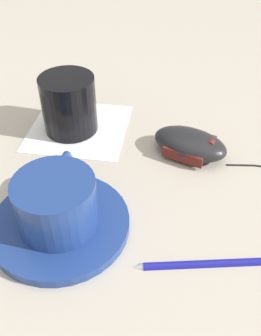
# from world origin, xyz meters

# --- Properties ---
(ground_plane) EXTENTS (3.00, 3.00, 0.00)m
(ground_plane) POSITION_xyz_m (0.00, 0.00, 0.00)
(ground_plane) COLOR #B2A899
(saucer) EXTENTS (0.15, 0.15, 0.01)m
(saucer) POSITION_xyz_m (-0.09, 0.00, 0.01)
(saucer) COLOR navy
(saucer) RESTS_ON ground
(coffee_cup) EXTENTS (0.11, 0.09, 0.06)m
(coffee_cup) POSITION_xyz_m (-0.09, -0.00, 0.04)
(coffee_cup) COLOR navy
(coffee_cup) RESTS_ON saucer
(computer_mouse) EXTENTS (0.09, 0.12, 0.03)m
(computer_mouse) POSITION_xyz_m (0.06, -0.14, 0.02)
(computer_mouse) COLOR black
(computer_mouse) RESTS_ON ground
(napkin_under_glass) EXTENTS (0.15, 0.15, 0.00)m
(napkin_under_glass) POSITION_xyz_m (0.10, 0.02, 0.00)
(napkin_under_glass) COLOR white
(napkin_under_glass) RESTS_ON ground
(drinking_glass) EXTENTS (0.08, 0.08, 0.08)m
(drinking_glass) POSITION_xyz_m (0.10, 0.03, 0.04)
(drinking_glass) COLOR black
(drinking_glass) RESTS_ON napkin_under_glass
(pen) EXTENTS (0.03, 0.14, 0.01)m
(pen) POSITION_xyz_m (-0.12, -0.16, 0.00)
(pen) COLOR navy
(pen) RESTS_ON ground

